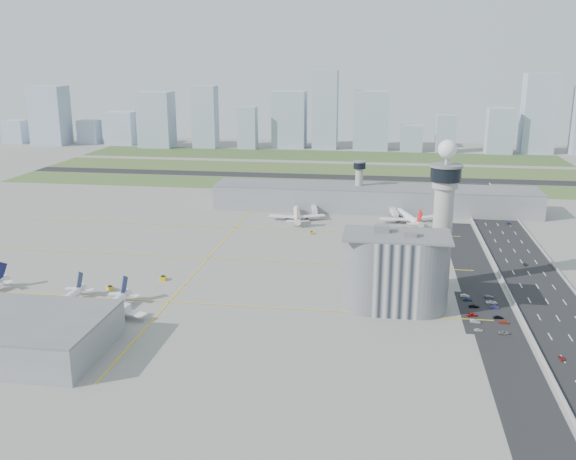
# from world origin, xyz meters

# --- Properties ---
(ground) EXTENTS (1000.00, 1000.00, 0.00)m
(ground) POSITION_xyz_m (0.00, 0.00, 0.00)
(ground) COLOR gray
(grass_strip_0) EXTENTS (480.00, 50.00, 0.08)m
(grass_strip_0) POSITION_xyz_m (-20.00, 225.00, 0.04)
(grass_strip_0) COLOR #456630
(grass_strip_0) RESTS_ON ground
(grass_strip_1) EXTENTS (480.00, 60.00, 0.08)m
(grass_strip_1) POSITION_xyz_m (-20.00, 300.00, 0.04)
(grass_strip_1) COLOR #42582A
(grass_strip_1) RESTS_ON ground
(grass_strip_2) EXTENTS (480.00, 70.00, 0.08)m
(grass_strip_2) POSITION_xyz_m (-20.00, 380.00, 0.04)
(grass_strip_2) COLOR #405A2A
(grass_strip_2) RESTS_ON ground
(runway) EXTENTS (480.00, 22.00, 0.10)m
(runway) POSITION_xyz_m (-20.00, 262.00, 0.06)
(runway) COLOR black
(runway) RESTS_ON ground
(highway) EXTENTS (28.00, 500.00, 0.10)m
(highway) POSITION_xyz_m (115.00, 0.00, 0.05)
(highway) COLOR black
(highway) RESTS_ON ground
(barrier_left) EXTENTS (0.60, 500.00, 1.20)m
(barrier_left) POSITION_xyz_m (101.00, 0.00, 0.60)
(barrier_left) COLOR #9E9E99
(barrier_left) RESTS_ON ground
(landside_road) EXTENTS (18.00, 260.00, 0.08)m
(landside_road) POSITION_xyz_m (90.00, -10.00, 0.04)
(landside_road) COLOR black
(landside_road) RESTS_ON ground
(parking_lot) EXTENTS (20.00, 44.00, 0.10)m
(parking_lot) POSITION_xyz_m (88.00, -22.00, 0.05)
(parking_lot) COLOR black
(parking_lot) RESTS_ON ground
(taxiway_line_h_0) EXTENTS (260.00, 0.60, 0.01)m
(taxiway_line_h_0) POSITION_xyz_m (-40.00, -30.00, 0.01)
(taxiway_line_h_0) COLOR yellow
(taxiway_line_h_0) RESTS_ON ground
(taxiway_line_h_1) EXTENTS (260.00, 0.60, 0.01)m
(taxiway_line_h_1) POSITION_xyz_m (-40.00, 30.00, 0.01)
(taxiway_line_h_1) COLOR yellow
(taxiway_line_h_1) RESTS_ON ground
(taxiway_line_h_2) EXTENTS (260.00, 0.60, 0.01)m
(taxiway_line_h_2) POSITION_xyz_m (-40.00, 90.00, 0.01)
(taxiway_line_h_2) COLOR yellow
(taxiway_line_h_2) RESTS_ON ground
(taxiway_line_v) EXTENTS (0.60, 260.00, 0.01)m
(taxiway_line_v) POSITION_xyz_m (-40.00, 30.00, 0.01)
(taxiway_line_v) COLOR yellow
(taxiway_line_v) RESTS_ON ground
(control_tower) EXTENTS (14.00, 14.00, 64.50)m
(control_tower) POSITION_xyz_m (72.00, 8.00, 35.04)
(control_tower) COLOR #ADAAA5
(control_tower) RESTS_ON ground
(secondary_tower) EXTENTS (8.60, 8.60, 31.90)m
(secondary_tower) POSITION_xyz_m (30.00, 150.00, 18.80)
(secondary_tower) COLOR #ADAAA5
(secondary_tower) RESTS_ON ground
(admin_building) EXTENTS (42.00, 24.00, 33.50)m
(admin_building) POSITION_xyz_m (51.99, -22.00, 15.30)
(admin_building) COLOR #B2B2B7
(admin_building) RESTS_ON ground
(terminal_pier) EXTENTS (210.00, 32.00, 15.80)m
(terminal_pier) POSITION_xyz_m (40.00, 148.00, 7.90)
(terminal_pier) COLOR gray
(terminal_pier) RESTS_ON ground
(airplane_near_b) EXTENTS (31.46, 36.99, 10.34)m
(airplane_near_b) POSITION_xyz_m (-79.35, -44.94, 5.17)
(airplane_near_b) COLOR white
(airplane_near_b) RESTS_ON ground
(airplane_near_c) EXTENTS (35.18, 40.79, 11.00)m
(airplane_near_c) POSITION_xyz_m (-58.70, -49.81, 5.50)
(airplane_near_c) COLOR white
(airplane_near_c) RESTS_ON ground
(airplane_far_a) EXTENTS (41.32, 46.47, 11.60)m
(airplane_far_a) POSITION_xyz_m (-6.38, 114.26, 5.80)
(airplane_far_a) COLOR white
(airplane_far_a) RESTS_ON ground
(airplane_far_b) EXTENTS (48.15, 52.11, 11.93)m
(airplane_far_b) POSITION_xyz_m (61.43, 118.69, 5.97)
(airplane_far_b) COLOR white
(airplane_far_b) RESTS_ON ground
(jet_bridge_near_1) EXTENTS (5.39, 14.31, 5.70)m
(jet_bridge_near_1) POSITION_xyz_m (-83.00, -61.00, 2.85)
(jet_bridge_near_1) COLOR silver
(jet_bridge_near_1) RESTS_ON ground
(jet_bridge_near_2) EXTENTS (5.39, 14.31, 5.70)m
(jet_bridge_near_2) POSITION_xyz_m (-53.00, -61.00, 2.85)
(jet_bridge_near_2) COLOR silver
(jet_bridge_near_2) RESTS_ON ground
(jet_bridge_far_0) EXTENTS (5.39, 14.31, 5.70)m
(jet_bridge_far_0) POSITION_xyz_m (2.00, 132.00, 2.85)
(jet_bridge_far_0) COLOR silver
(jet_bridge_far_0) RESTS_ON ground
(jet_bridge_far_1) EXTENTS (5.39, 14.31, 5.70)m
(jet_bridge_far_1) POSITION_xyz_m (52.00, 132.00, 2.85)
(jet_bridge_far_1) COLOR silver
(jet_bridge_far_1) RESTS_ON ground
(tug_0) EXTENTS (3.99, 3.11, 2.08)m
(tug_0) POSITION_xyz_m (-80.51, -33.35, 1.04)
(tug_0) COLOR #F8A31D
(tug_0) RESTS_ON ground
(tug_1) EXTENTS (2.32, 3.29, 1.88)m
(tug_1) POSITION_xyz_m (-57.56, -47.63, 0.94)
(tug_1) COLOR gold
(tug_1) RESTS_ON ground
(tug_2) EXTENTS (3.86, 3.58, 1.85)m
(tug_2) POSITION_xyz_m (-70.16, -19.95, 0.93)
(tug_2) COLOR yellow
(tug_2) RESTS_ON ground
(tug_3) EXTENTS (3.09, 4.04, 2.14)m
(tug_3) POSITION_xyz_m (-51.42, -4.64, 1.07)
(tug_3) COLOR yellow
(tug_3) RESTS_ON ground
(tug_4) EXTENTS (2.40, 3.07, 1.59)m
(tug_4) POSITION_xyz_m (6.33, 82.87, 0.80)
(tug_4) COLOR #CFA206
(tug_4) RESTS_ON ground
(tug_5) EXTENTS (3.78, 3.10, 1.90)m
(tug_5) POSITION_xyz_m (47.55, 94.64, 0.95)
(tug_5) COLOR yellow
(tug_5) RESTS_ON ground
(car_lot_0) EXTENTS (3.34, 1.62, 1.10)m
(car_lot_0) POSITION_xyz_m (82.85, -40.96, 0.55)
(car_lot_0) COLOR silver
(car_lot_0) RESTS_ON ground
(car_lot_1) EXTENTS (4.03, 1.75, 1.29)m
(car_lot_1) POSITION_xyz_m (82.68, -33.05, 0.64)
(car_lot_1) COLOR #989999
(car_lot_1) RESTS_ON ground
(car_lot_2) EXTENTS (4.47, 2.57, 1.17)m
(car_lot_2) POSITION_xyz_m (82.35, -26.55, 0.59)
(car_lot_2) COLOR #A50F10
(car_lot_2) RESTS_ON ground
(car_lot_3) EXTENTS (4.15, 1.81, 1.19)m
(car_lot_3) POSITION_xyz_m (84.14, -17.35, 0.59)
(car_lot_3) COLOR black
(car_lot_3) RESTS_ON ground
(car_lot_4) EXTENTS (3.74, 1.58, 1.26)m
(car_lot_4) POSITION_xyz_m (82.38, -10.17, 0.63)
(car_lot_4) COLOR navy
(car_lot_4) RESTS_ON ground
(car_lot_5) EXTENTS (3.88, 1.73, 1.24)m
(car_lot_5) POSITION_xyz_m (81.82, -5.86, 0.62)
(car_lot_5) COLOR silver
(car_lot_5) RESTS_ON ground
(car_lot_6) EXTENTS (4.38, 2.30, 1.18)m
(car_lot_6) POSITION_xyz_m (91.83, -42.15, 0.59)
(car_lot_6) COLOR gray
(car_lot_6) RESTS_ON ground
(car_lot_7) EXTENTS (4.16, 2.02, 1.17)m
(car_lot_7) POSITION_xyz_m (93.46, -32.13, 0.58)
(car_lot_7) COLOR #9C311D
(car_lot_7) RESTS_ON ground
(car_lot_8) EXTENTS (3.83, 1.76, 1.27)m
(car_lot_8) POSITION_xyz_m (92.04, -27.63, 0.64)
(car_lot_8) COLOR black
(car_lot_8) RESTS_ON ground
(car_lot_9) EXTENTS (3.70, 1.64, 1.18)m
(car_lot_9) POSITION_xyz_m (92.34, -17.46, 0.59)
(car_lot_9) COLOR navy
(car_lot_9) RESTS_ON ground
(car_lot_10) EXTENTS (4.75, 2.46, 1.28)m
(car_lot_10) POSITION_xyz_m (91.90, -12.14, 0.64)
(car_lot_10) COLOR white
(car_lot_10) RESTS_ON ground
(car_lot_11) EXTENTS (4.34, 1.95, 1.23)m
(car_lot_11) POSITION_xyz_m (91.80, -5.60, 0.62)
(car_lot_11) COLOR gray
(car_lot_11) RESTS_ON ground
(car_hw_0) EXTENTS (1.59, 3.33, 1.10)m
(car_hw_0) POSITION_xyz_m (107.42, -60.47, 0.55)
(car_hw_0) COLOR maroon
(car_hw_0) RESTS_ON ground
(car_hw_1) EXTENTS (1.36, 3.43, 1.11)m
(car_hw_1) POSITION_xyz_m (115.56, 41.93, 0.56)
(car_hw_1) COLOR black
(car_hw_1) RESTS_ON ground
(car_hw_2) EXTENTS (2.64, 4.50, 1.18)m
(car_hw_2) POSITION_xyz_m (121.54, 121.74, 0.59)
(car_hw_2) COLOR navy
(car_hw_2) RESTS_ON ground
(car_hw_4) EXTENTS (1.48, 3.46, 1.16)m
(car_hw_4) POSITION_xyz_m (108.24, 180.04, 0.58)
(car_hw_4) COLOR #8D939A
(car_hw_4) RESTS_ON ground
(skyline_bldg_0) EXTENTS (24.05, 19.24, 26.50)m
(skyline_bldg_0) POSITION_xyz_m (-377.77, 421.70, 13.25)
(skyline_bldg_0) COLOR #9EADC1
(skyline_bldg_0) RESTS_ON ground
(skyline_bldg_1) EXTENTS (37.63, 30.10, 65.60)m
(skyline_bldg_1) POSITION_xyz_m (-331.22, 417.61, 32.80)
(skyline_bldg_1) COLOR #9EADC1
(skyline_bldg_1) RESTS_ON ground
(skyline_bldg_2) EXTENTS (22.81, 18.25, 26.79)m
(skyline_bldg_2) POSITION_xyz_m (-291.25, 430.16, 13.39)
(skyline_bldg_2) COLOR #9EADC1
(skyline_bldg_2) RESTS_ON ground
(skyline_bldg_3) EXTENTS (32.30, 25.84, 36.93)m
(skyline_bldg_3) POSITION_xyz_m (-252.58, 431.35, 18.47)
(skyline_bldg_3) COLOR #9EADC1
(skyline_bldg_3) RESTS_ON ground
(skyline_bldg_4) EXTENTS (35.81, 28.65, 60.36)m
(skyline_bldg_4) POSITION_xyz_m (-204.47, 415.19, 30.18)
(skyline_bldg_4) COLOR #9EADC1
(skyline_bldg_4) RESTS_ON ground
(skyline_bldg_5) EXTENTS (25.49, 20.39, 66.89)m
(skyline_bldg_5) POSITION_xyz_m (-150.11, 419.66, 33.44)
(skyline_bldg_5) COLOR #9EADC1
(skyline_bldg_5) RESTS_ON ground
(skyline_bldg_6) EXTENTS (20.04, 16.03, 45.20)m
(skyline_bldg_6) POSITION_xyz_m (-102.68, 417.90, 22.60)
(skyline_bldg_6) COLOR #9EADC1
(skyline_bldg_6) RESTS_ON ground
(skyline_bldg_7) EXTENTS (35.76, 28.61, 61.22)m
(skyline_bldg_7) POSITION_xyz_m (-59.44, 436.89, 30.61)
(skyline_bldg_7) COLOR #9EADC1
(skyline_bldg_7) RESTS_ON ground
(skyline_bldg_8) EXTENTS (26.33, 21.06, 83.39)m
(skyline_bldg_8) POSITION_xyz_m (-19.42, 431.56, 41.69)
(skyline_bldg_8) COLOR #9EADC1
(skyline_bldg_8) RESTS_ON ground
(skyline_bldg_9) EXTENTS (36.96, 29.57, 62.11)m
(skyline_bldg_9) POSITION_xyz_m (30.27, 432.32, 31.06)
(skyline_bldg_9) COLOR #9EADC1
(skyline_bldg_9) RESTS_ON ground
(skyline_bldg_10) EXTENTS (23.01, 18.41, 27.75)m
(skyline_bldg_10) POSITION_xyz_m (73.27, 423.68, 13.87)
(skyline_bldg_10) COLOR #9EADC1
(skyline_bldg_10) RESTS_ON ground
(skyline_bldg_11) EXTENTS (20.22, 16.18, 38.97)m
(skyline_bldg_11) POSITION_xyz_m (108.28, 423.34, 19.48)
(skyline_bldg_11) COLOR #9EADC1
(skyline_bldg_11) RESTS_ON ground
(skyline_bldg_12) EXTENTS (26.14, 20.92, 46.89)m
(skyline_bldg_12) POSITION_xyz_m (162.17, 421.29, 23.44)
(skyline_bldg_12) COLOR #9EADC1
(skyline_bldg_12) RESTS_ON ground
(skyline_bldg_13) EXTENTS (32.26, 25.81, 81.20)m
(skyline_bldg_13) POSITION_xyz_m (201.27, 433.27, 40.60)
(skyline_bldg_13) COLOR #9EADC1
(skyline_bldg_13) RESTS_ON ground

